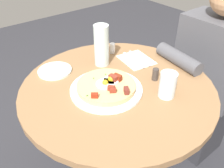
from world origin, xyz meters
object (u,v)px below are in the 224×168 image
(fork, at_px, (139,58))
(pepper_shaker, at_px, (155,74))
(person_seated, at_px, (205,86))
(knife, at_px, (133,60))
(breakfast_pizza, at_px, (107,86))
(dining_table, at_px, (117,115))
(water_bottle, at_px, (102,45))
(water_glass, at_px, (168,85))
(bread_plate, at_px, (55,71))
(pizza_plate, at_px, (106,89))
(salt_shaker, at_px, (112,48))

(fork, bearing_deg, pepper_shaker, 165.89)
(person_seated, distance_m, fork, 0.50)
(person_seated, bearing_deg, knife, -114.45)
(breakfast_pizza, bearing_deg, dining_table, 91.21)
(person_seated, relative_size, pepper_shaker, 20.20)
(water_bottle, bearing_deg, fork, 64.99)
(water_glass, bearing_deg, bread_plate, -149.02)
(fork, xyz_separation_m, knife, (-0.01, -0.04, 0.00))
(knife, relative_size, water_glass, 1.65)
(fork, distance_m, knife, 0.04)
(breakfast_pizza, bearing_deg, pizza_plate, -129.55)
(pizza_plate, xyz_separation_m, knife, (-0.11, 0.26, 0.00))
(fork, xyz_separation_m, water_glass, (0.29, -0.13, 0.05))
(pizza_plate, height_order, breakfast_pizza, breakfast_pizza)
(water_glass, distance_m, water_bottle, 0.38)
(fork, relative_size, pepper_shaker, 3.20)
(pizza_plate, relative_size, water_bottle, 1.52)
(pizza_plate, bearing_deg, dining_table, 89.71)
(fork, bearing_deg, water_glass, 165.10)
(fork, height_order, pepper_shaker, pepper_shaker)
(bread_plate, bearing_deg, salt_shaker, 86.29)
(breakfast_pizza, distance_m, water_glass, 0.25)
(pepper_shaker, bearing_deg, dining_table, -114.01)
(knife, height_order, salt_shaker, salt_shaker)
(fork, distance_m, pepper_shaker, 0.20)
(water_bottle, relative_size, salt_shaker, 3.67)
(bread_plate, bearing_deg, breakfast_pizza, 20.55)
(water_glass, relative_size, water_bottle, 0.54)
(dining_table, relative_size, bread_plate, 5.32)
(person_seated, relative_size, salt_shaker, 20.63)
(dining_table, height_order, breakfast_pizza, breakfast_pizza)
(fork, relative_size, salt_shaker, 3.27)
(fork, bearing_deg, bread_plate, 76.18)
(person_seated, distance_m, pepper_shaker, 0.54)
(pizza_plate, distance_m, knife, 0.29)
(dining_table, relative_size, breakfast_pizza, 3.42)
(bread_plate, xyz_separation_m, salt_shaker, (0.02, 0.33, 0.02))
(dining_table, bearing_deg, pizza_plate, -90.29)
(person_seated, height_order, water_glass, person_seated)
(water_glass, bearing_deg, water_bottle, -171.99)
(fork, xyz_separation_m, water_bottle, (-0.08, -0.18, 0.09))
(bread_plate, distance_m, pepper_shaker, 0.47)
(person_seated, xyz_separation_m, pepper_shaker, (-0.01, -0.47, 0.27))
(breakfast_pizza, relative_size, water_bottle, 1.23)
(pizza_plate, bearing_deg, breakfast_pizza, 50.45)
(breakfast_pizza, distance_m, knife, 0.28)
(bread_plate, relative_size, fork, 0.89)
(pizza_plate, height_order, knife, pizza_plate)
(breakfast_pizza, xyz_separation_m, salt_shaker, (-0.25, 0.23, 0.00))
(pizza_plate, distance_m, pepper_shaker, 0.23)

